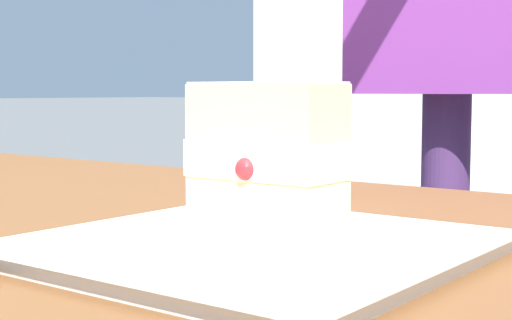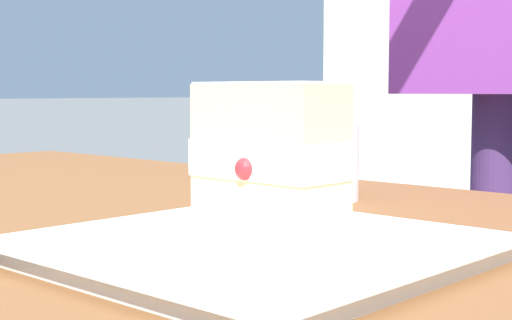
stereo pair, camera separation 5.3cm
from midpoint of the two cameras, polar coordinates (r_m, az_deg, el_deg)
name	(u,v)px [view 2 (the right image)]	position (r m, az deg, el deg)	size (l,w,h in m)	color
dessert_plate	(256,248)	(0.54, 2.83, -6.49)	(0.28, 0.28, 0.02)	white
cake_slice	(269,158)	(0.55, 3.74, 0.14)	(0.11, 0.06, 0.11)	#EAD18C
coffee_cup	(321,160)	(0.84, 6.61, -0.03)	(0.08, 0.08, 0.08)	white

